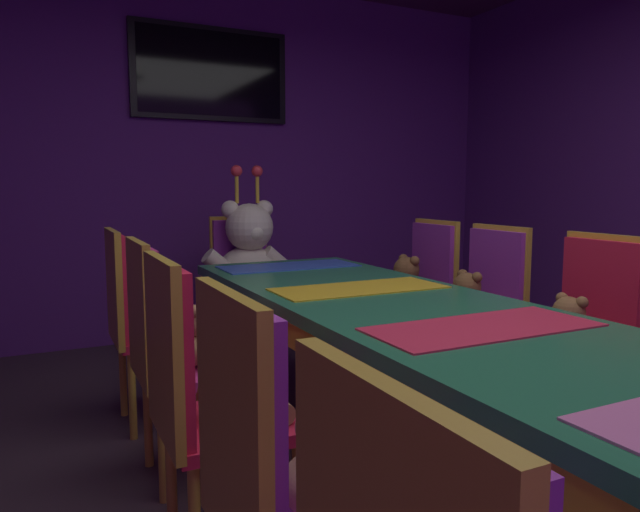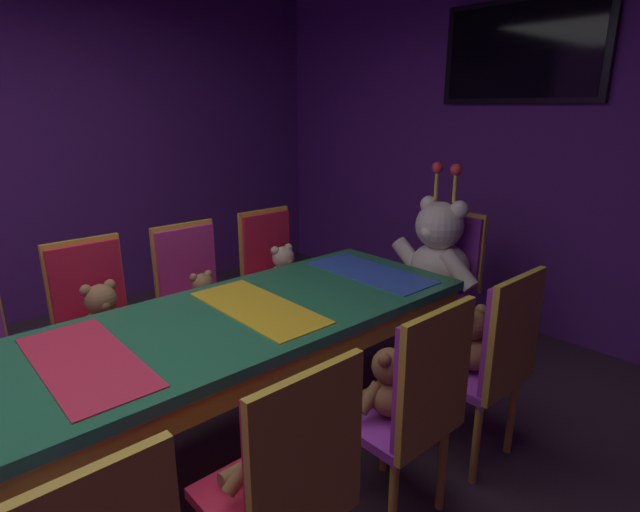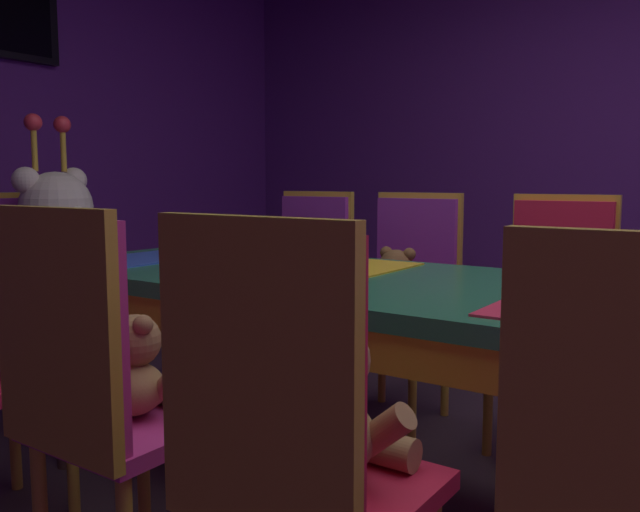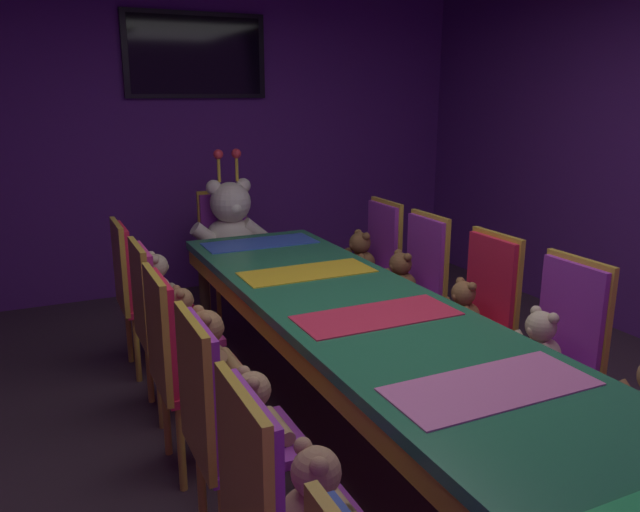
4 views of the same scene
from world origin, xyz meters
TOP-DOWN VIEW (x-y plane):
  - ground_plane at (0.00, 0.00)m, footprint 7.90×7.90m
  - wall_back at (0.00, 3.20)m, footprint 5.20×0.12m
  - banquet_table at (0.00, 0.00)m, footprint 0.90×3.75m
  - chair_left_1 at (-0.87, -0.91)m, footprint 0.42×0.41m
  - teddy_left_1 at (-0.73, -0.91)m, footprint 0.25×0.32m
  - chair_left_2 at (-0.86, -0.32)m, footprint 0.42×0.41m
  - teddy_left_2 at (-0.72, -0.32)m, footprint 0.23×0.30m
  - chair_left_3 at (-0.87, 0.30)m, footprint 0.42×0.41m
  - teddy_left_3 at (-0.73, 0.30)m, footprint 0.27×0.35m
  - chair_left_4 at (-0.85, 0.89)m, footprint 0.42×0.41m
  - teddy_left_4 at (-0.71, 0.89)m, footprint 0.22×0.28m
  - chair_left_5 at (-0.87, 1.51)m, footprint 0.42×0.41m
  - teddy_left_5 at (-0.72, 1.51)m, footprint 0.25×0.33m
  - chair_right_2 at (0.87, -0.29)m, footprint 0.42×0.41m
  - teddy_right_2 at (0.72, -0.29)m, footprint 0.24×0.31m
  - chair_right_3 at (0.87, 0.30)m, footprint 0.42×0.41m
  - teddy_right_3 at (0.73, 0.30)m, footprint 0.23×0.29m
  - chair_right_4 at (0.86, 0.93)m, footprint 0.42×0.41m
  - teddy_right_4 at (0.71, 0.93)m, footprint 0.24×0.31m
  - chair_right_5 at (0.87, 1.50)m, footprint 0.42×0.41m
  - teddy_right_5 at (0.72, 1.50)m, footprint 0.26×0.34m
  - throne_chair at (0.00, 2.42)m, footprint 0.41×0.42m
  - king_teddy_bear at (0.00, 2.25)m, footprint 0.68×0.52m
  - wall_tv at (0.00, 3.11)m, footprint 1.22×0.06m

SIDE VIEW (x-z plane):
  - ground_plane at x=0.00m, z-range 0.00..0.00m
  - teddy_left_4 at x=-0.71m, z-range 0.44..0.70m
  - teddy_right_3 at x=0.73m, z-range 0.44..0.72m
  - teddy_left_2 at x=-0.72m, z-range 0.44..0.72m
  - teddy_right_2 at x=0.72m, z-range 0.44..0.73m
  - teddy_right_4 at x=0.71m, z-range 0.44..0.73m
  - teddy_left_1 at x=-0.73m, z-range 0.44..0.74m
  - teddy_left_5 at x=-0.72m, z-range 0.44..0.75m
  - teddy_right_5 at x=0.72m, z-range 0.44..0.75m
  - chair_left_1 at x=-0.87m, z-range 0.10..1.09m
  - chair_left_2 at x=-0.86m, z-range 0.10..1.09m
  - chair_left_3 at x=-0.87m, z-range 0.10..1.09m
  - chair_left_4 at x=-0.85m, z-range 0.10..1.09m
  - chair_left_5 at x=-0.87m, z-range 0.10..1.09m
  - chair_right_2 at x=0.87m, z-range 0.10..1.09m
  - chair_right_3 at x=0.87m, z-range 0.10..1.09m
  - chair_right_4 at x=0.86m, z-range 0.10..1.09m
  - chair_right_5 at x=0.87m, z-range 0.10..1.09m
  - throne_chair at x=0.00m, z-range 0.10..1.09m
  - teddy_left_3 at x=-0.73m, z-range 0.43..0.76m
  - banquet_table at x=0.00m, z-range 0.29..1.03m
  - king_teddy_bear at x=0.00m, z-range 0.30..1.17m
  - wall_back at x=0.00m, z-range 0.00..2.80m
  - wall_tv at x=0.00m, z-range 1.70..2.40m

